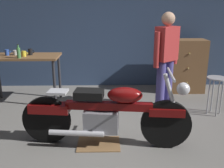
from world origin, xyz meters
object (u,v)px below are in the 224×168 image
at_px(bottle, 19,53).
at_px(motorcycle, 106,113).
at_px(mug_white_ceramic, 16,53).
at_px(mug_black_matte, 30,52).
at_px(mug_blue_enamel, 7,52).
at_px(shop_stool, 216,86).
at_px(mug_yellow_tall, 24,54).
at_px(person_standing, 166,58).
at_px(wooden_dresser, 185,66).

bearing_deg(bottle, motorcycle, -42.18).
bearing_deg(mug_white_ceramic, bottle, -62.77).
relative_size(mug_black_matte, mug_blue_enamel, 1.07).
distance_m(motorcycle, mug_white_ceramic, 2.39).
xyz_separation_m(shop_stool, mug_yellow_tall, (-3.27, 0.53, 0.45)).
relative_size(mug_black_matte, bottle, 0.47).
xyz_separation_m(shop_stool, bottle, (-3.31, 0.37, 0.50)).
bearing_deg(person_standing, motorcycle, 11.97).
height_order(motorcycle, mug_black_matte, mug_black_matte).
distance_m(shop_stool, mug_yellow_tall, 3.34).
relative_size(wooden_dresser, mug_yellow_tall, 9.90).
relative_size(person_standing, shop_stool, 2.61).
distance_m(mug_black_matte, mug_blue_enamel, 0.42).
height_order(shop_stool, mug_yellow_tall, mug_yellow_tall).
xyz_separation_m(person_standing, mug_yellow_tall, (-2.46, 0.30, 0.02)).
bearing_deg(mug_yellow_tall, motorcycle, -46.11).
bearing_deg(mug_yellow_tall, mug_blue_enamel, 162.42).
bearing_deg(wooden_dresser, motorcycle, -126.57).
relative_size(shop_stool, mug_yellow_tall, 5.76).
distance_m(motorcycle, mug_blue_enamel, 2.47).
distance_m(mug_black_matte, mug_white_ceramic, 0.27).
bearing_deg(bottle, mug_black_matte, 67.75).
bearing_deg(motorcycle, person_standing, 56.50).
bearing_deg(mug_blue_enamel, shop_stool, -10.07).
bearing_deg(shop_stool, wooden_dresser, 97.70).
bearing_deg(shop_stool, mug_white_ceramic, 168.98).
bearing_deg(mug_blue_enamel, motorcycle, -42.15).
height_order(motorcycle, shop_stool, motorcycle).
distance_m(motorcycle, mug_black_matte, 2.20).
height_order(shop_stool, mug_black_matte, mug_black_matte).
height_order(motorcycle, person_standing, person_standing).
bearing_deg(mug_black_matte, motorcycle, -50.01).
bearing_deg(person_standing, mug_yellow_tall, -45.44).
distance_m(shop_stool, bottle, 3.36).
relative_size(mug_blue_enamel, mug_white_ceramic, 0.92).
height_order(wooden_dresser, bottle, bottle).
distance_m(shop_stool, mug_blue_enamel, 3.69).
bearing_deg(mug_white_ceramic, mug_blue_enamel, -166.39).
xyz_separation_m(person_standing, mug_black_matte, (-2.38, 0.42, 0.03)).
bearing_deg(shop_stool, mug_blue_enamel, 169.93).
bearing_deg(mug_blue_enamel, mug_yellow_tall, -17.58).
bearing_deg(motorcycle, bottle, 143.80).
relative_size(mug_blue_enamel, bottle, 0.44).
xyz_separation_m(person_standing, bottle, (-2.50, 0.13, 0.07)).
bearing_deg(person_standing, mug_black_matte, -48.60).
distance_m(person_standing, mug_white_ceramic, 2.69).
bearing_deg(mug_black_matte, shop_stool, -11.68).
bearing_deg(mug_blue_enamel, mug_black_matte, 2.62).
bearing_deg(wooden_dresser, bottle, -164.60).
xyz_separation_m(mug_black_matte, bottle, (-0.12, -0.29, 0.04)).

